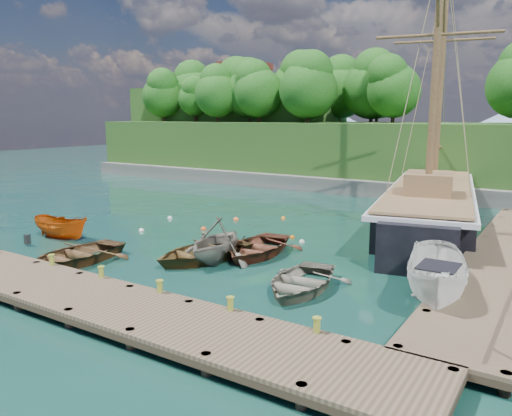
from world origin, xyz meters
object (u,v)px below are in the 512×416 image
at_px(rowboat_2, 203,260).
at_px(rowboat_4, 256,255).
at_px(motorboat_orange, 62,238).
at_px(cabin_boat_white, 436,304).
at_px(rowboat_1, 216,261).
at_px(rowboat_3, 300,290).
at_px(rowboat_0, 75,263).
at_px(schooner, 430,210).

distance_m(rowboat_2, rowboat_4, 2.67).
xyz_separation_m(motorboat_orange, cabin_boat_white, (19.69, 0.97, 0.00)).
height_order(rowboat_1, rowboat_3, rowboat_1).
bearing_deg(rowboat_3, rowboat_0, -173.61).
bearing_deg(cabin_boat_white, motorboat_orange, 169.88).
relative_size(rowboat_3, rowboat_4, 0.92).
relative_size(rowboat_4, motorboat_orange, 1.34).
bearing_deg(rowboat_2, rowboat_1, 40.54).
bearing_deg(rowboat_1, rowboat_2, -163.25).
xyz_separation_m(rowboat_3, cabin_boat_white, (4.79, 1.26, 0.00)).
relative_size(cabin_boat_white, schooner, 0.21).
xyz_separation_m(rowboat_4, motorboat_orange, (-10.79, -2.97, 0.00)).
bearing_deg(rowboat_2, schooner, 75.46).
bearing_deg(motorboat_orange, rowboat_4, -80.01).
bearing_deg(motorboat_orange, schooner, -55.73).
bearing_deg(rowboat_4, rowboat_0, -144.37).
bearing_deg(rowboat_0, rowboat_2, 35.27).
distance_m(cabin_boat_white, schooner, 13.06).
relative_size(rowboat_1, cabin_boat_white, 0.75).
bearing_deg(rowboat_4, cabin_boat_white, -19.05).
xyz_separation_m(rowboat_2, cabin_boat_white, (10.49, 0.14, 0.00)).
distance_m(rowboat_2, schooner, 14.62).
relative_size(rowboat_0, rowboat_2, 0.98).
height_order(rowboat_1, schooner, schooner).
relative_size(motorboat_orange, schooner, 0.14).
height_order(rowboat_0, rowboat_4, rowboat_4).
bearing_deg(rowboat_0, rowboat_4, 40.49).
bearing_deg(cabin_boat_white, rowboat_0, -179.47).
distance_m(rowboat_1, rowboat_2, 0.63).
height_order(rowboat_3, rowboat_4, rowboat_4).
height_order(rowboat_1, motorboat_orange, rowboat_1).
xyz_separation_m(rowboat_4, schooner, (5.54, 10.58, 1.07)).
height_order(rowboat_0, rowboat_3, rowboat_0).
xyz_separation_m(rowboat_2, rowboat_3, (5.70, -1.12, 0.00)).
bearing_deg(schooner, motorboat_orange, -151.01).
bearing_deg(rowboat_0, rowboat_1, 34.20).
distance_m(rowboat_1, rowboat_4, 2.13).
xyz_separation_m(motorboat_orange, schooner, (16.33, 13.55, 1.07)).
bearing_deg(rowboat_1, motorboat_orange, 177.37).
bearing_deg(rowboat_3, rowboat_2, 162.40).
relative_size(rowboat_2, schooner, 0.19).
relative_size(rowboat_0, motorboat_orange, 1.33).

